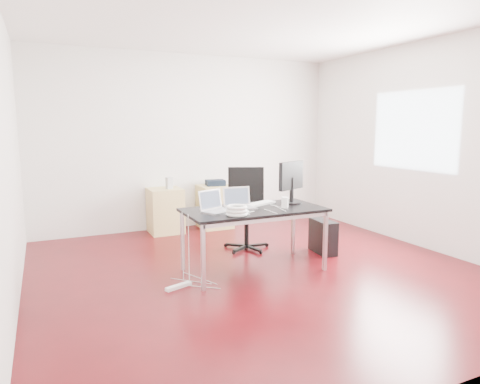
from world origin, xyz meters
name	(u,v)px	position (x,y,z in m)	size (l,w,h in m)	color
room_shell	(264,150)	(0.04, 0.00, 1.40)	(5.00, 5.00, 5.00)	#3D060B
desk	(254,213)	(-0.05, 0.06, 0.68)	(1.60, 0.80, 0.73)	black
office_chair	(246,204)	(0.28, 0.95, 0.61)	(0.63, 0.64, 1.08)	black
filing_cabinet_left	(165,211)	(-0.51, 2.23, 0.35)	(0.50, 0.50, 0.70)	tan
filing_cabinet_right	(215,206)	(0.32, 2.23, 0.35)	(0.50, 0.50, 0.70)	tan
pc_tower	(323,236)	(1.09, 0.29, 0.22)	(0.20, 0.45, 0.44)	black
wastebasket	(208,221)	(0.16, 2.12, 0.14)	(0.24, 0.24, 0.28)	black
power_strip	(179,286)	(-1.01, -0.12, 0.02)	(0.30, 0.06, 0.04)	white
laptop_left	(215,206)	(-0.51, 0.10, 0.79)	(0.40, 0.36, 0.23)	silver
laptop_right	(239,203)	(-0.18, 0.18, 0.79)	(0.35, 0.28, 0.23)	silver
monitor	(291,180)	(0.52, 0.18, 1.01)	(0.43, 0.26, 0.51)	black
keyboard	(260,204)	(0.13, 0.26, 0.74)	(0.44, 0.14, 0.02)	white
cup_white	(285,202)	(0.31, -0.02, 0.79)	(0.08, 0.08, 0.12)	white
cup_brown	(285,203)	(0.33, 0.01, 0.78)	(0.08, 0.08, 0.10)	brown
cable_coil	(237,211)	(-0.38, -0.20, 0.78)	(0.24, 0.24, 0.11)	white
power_adapter	(246,212)	(-0.26, -0.16, 0.74)	(0.07, 0.07, 0.03)	white
speaker	(169,183)	(-0.46, 2.17, 0.79)	(0.09, 0.08, 0.18)	#9E9E9E
navy_garment	(215,183)	(0.33, 2.22, 0.74)	(0.30, 0.24, 0.09)	black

